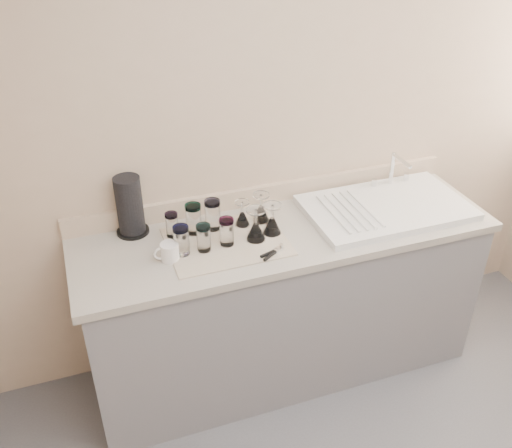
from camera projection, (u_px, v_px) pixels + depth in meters
name	position (u px, v px, depth m)	size (l,w,h in m)	color
room_envelope	(470.00, 254.00, 1.46)	(3.54, 3.50, 2.52)	#535459
counter_unit	(284.00, 301.00, 3.00)	(2.06, 0.62, 0.90)	slate
sink_unit	(386.00, 207.00, 2.91)	(0.82, 0.50, 0.22)	white
dish_towel	(227.00, 242.00, 2.67)	(0.55, 0.42, 0.01)	beige
tumbler_teal	(172.00, 225.00, 2.67)	(0.06, 0.06, 0.12)	white
tumbler_cyan	(194.00, 219.00, 2.69)	(0.08, 0.08, 0.15)	white
tumbler_purple	(213.00, 215.00, 2.72)	(0.08, 0.08, 0.15)	white
tumbler_magenta	(181.00, 240.00, 2.54)	(0.07, 0.07, 0.14)	white
tumbler_blue	(204.00, 238.00, 2.57)	(0.07, 0.07, 0.13)	white
tumbler_lavender	(227.00, 232.00, 2.61)	(0.07, 0.07, 0.14)	white
goblet_back_left	(242.00, 217.00, 2.77)	(0.07, 0.07, 0.13)	white
goblet_back_right	(261.00, 212.00, 2.80)	(0.08, 0.08, 0.15)	white
goblet_front_left	(256.00, 229.00, 2.65)	(0.09, 0.09, 0.16)	white
goblet_front_right	(272.00, 223.00, 2.70)	(0.09, 0.09, 0.16)	white
can_opener	(273.00, 253.00, 2.57)	(0.12, 0.09, 0.02)	silver
white_mug	(169.00, 252.00, 2.53)	(0.12, 0.08, 0.08)	white
paper_towel_roll	(130.00, 206.00, 2.67)	(0.16, 0.16, 0.29)	black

